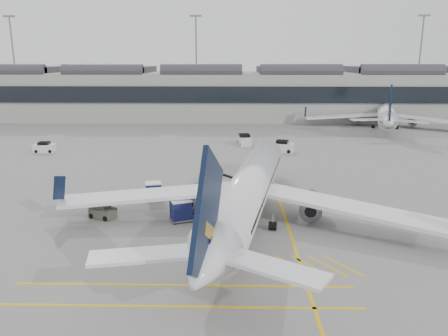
{
  "coord_description": "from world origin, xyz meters",
  "views": [
    {
      "loc": [
        5.16,
        -35.56,
        14.34
      ],
      "look_at": [
        4.27,
        5.42,
        4.0
      ],
      "focal_mm": 35.0,
      "sensor_mm": 36.0,
      "label": 1
    }
  ],
  "objects_px": {
    "airliner_main": "(249,190)",
    "pushback_tug": "(103,212)",
    "ramp_agent_a": "(248,191)",
    "ramp_agent_b": "(218,202)",
    "baggage_cart_a": "(181,210)",
    "belt_loader": "(223,183)"
  },
  "relations": [
    {
      "from": "belt_loader",
      "to": "ramp_agent_b",
      "type": "height_order",
      "value": "ramp_agent_b"
    },
    {
      "from": "baggage_cart_a",
      "to": "ramp_agent_b",
      "type": "distance_m",
      "value": 4.18
    },
    {
      "from": "baggage_cart_a",
      "to": "ramp_agent_b",
      "type": "bearing_deg",
      "value": 18.44
    },
    {
      "from": "ramp_agent_b",
      "to": "pushback_tug",
      "type": "height_order",
      "value": "ramp_agent_b"
    },
    {
      "from": "belt_loader",
      "to": "baggage_cart_a",
      "type": "distance_m",
      "value": 11.25
    },
    {
      "from": "belt_loader",
      "to": "ramp_agent_b",
      "type": "xyz_separation_m",
      "value": [
        -0.37,
        -7.98,
        0.45
      ]
    },
    {
      "from": "airliner_main",
      "to": "pushback_tug",
      "type": "height_order",
      "value": "airliner_main"
    },
    {
      "from": "ramp_agent_b",
      "to": "pushback_tug",
      "type": "bearing_deg",
      "value": -3.96
    },
    {
      "from": "airliner_main",
      "to": "pushback_tug",
      "type": "distance_m",
      "value": 13.65
    },
    {
      "from": "airliner_main",
      "to": "ramp_agent_a",
      "type": "xyz_separation_m",
      "value": [
        0.15,
        6.09,
        -2.02
      ]
    },
    {
      "from": "airliner_main",
      "to": "pushback_tug",
      "type": "xyz_separation_m",
      "value": [
        -13.43,
        0.49,
        -2.37
      ]
    },
    {
      "from": "belt_loader",
      "to": "baggage_cart_a",
      "type": "xyz_separation_m",
      "value": [
        -3.59,
        -10.65,
        0.56
      ]
    },
    {
      "from": "ramp_agent_a",
      "to": "airliner_main",
      "type": "bearing_deg",
      "value": -129.6
    },
    {
      "from": "ramp_agent_a",
      "to": "ramp_agent_b",
      "type": "distance_m",
      "value": 4.69
    },
    {
      "from": "airliner_main",
      "to": "ramp_agent_b",
      "type": "bearing_deg",
      "value": 149.53
    },
    {
      "from": "airliner_main",
      "to": "belt_loader",
      "type": "height_order",
      "value": "airliner_main"
    },
    {
      "from": "airliner_main",
      "to": "ramp_agent_a",
      "type": "distance_m",
      "value": 6.42
    },
    {
      "from": "ramp_agent_a",
      "to": "ramp_agent_b",
      "type": "relative_size",
      "value": 0.94
    },
    {
      "from": "baggage_cart_a",
      "to": "ramp_agent_a",
      "type": "relative_size",
      "value": 1.3
    },
    {
      "from": "airliner_main",
      "to": "ramp_agent_b",
      "type": "relative_size",
      "value": 19.24
    },
    {
      "from": "airliner_main",
      "to": "belt_loader",
      "type": "xyz_separation_m",
      "value": [
        -2.52,
        10.5,
        -2.41
      ]
    },
    {
      "from": "ramp_agent_a",
      "to": "baggage_cart_a",
      "type": "bearing_deg",
      "value": -173.27
    }
  ]
}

